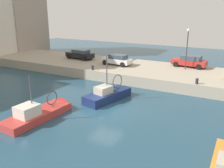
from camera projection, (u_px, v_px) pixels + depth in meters
name	position (u px, v px, depth m)	size (l,w,h in m)	color
water_surface	(106.00, 110.00, 20.71)	(80.00, 80.00, 0.00)	navy
quay_wall	(152.00, 73.00, 30.20)	(9.00, 56.00, 1.20)	#ADA08C
fishing_boat_navy	(110.00, 98.00, 23.21)	(6.01, 2.93, 5.03)	navy
fishing_boat_red	(42.00, 115.00, 19.31)	(6.62, 2.42, 4.39)	#BC3833
parked_car_white	(117.00, 60.00, 31.76)	(2.06, 4.02, 1.36)	silver
parked_car_red	(190.00, 61.00, 30.66)	(2.29, 4.28, 1.44)	red
parked_car_black	(80.00, 54.00, 35.57)	(2.17, 4.34, 1.38)	black
mooring_bollard_south	(197.00, 81.00, 23.72)	(0.28, 0.28, 0.55)	#2D2D33
mooring_bollard_mid	(93.00, 68.00, 29.19)	(0.28, 0.28, 0.55)	#2D2D33
quay_streetlamp	(187.00, 42.00, 28.68)	(0.36, 0.36, 4.83)	#38383D
waterfront_building_east_mid	(15.00, 1.00, 43.73)	(7.84, 8.43, 19.03)	#A39384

